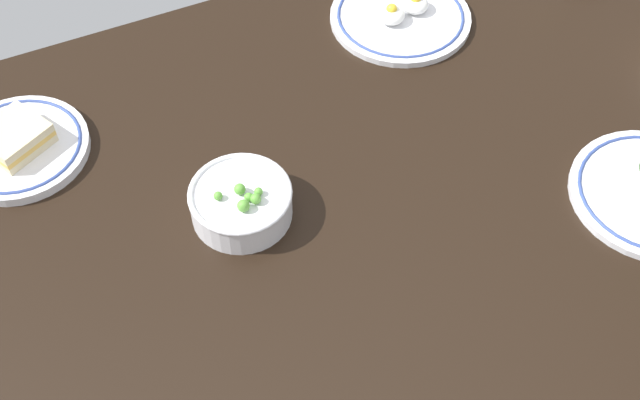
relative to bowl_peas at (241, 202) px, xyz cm
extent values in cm
cube|color=black|center=(-9.43, 3.60, -4.53)|extent=(157.16, 92.64, 4.00)
cylinder|color=silver|center=(0.00, -0.02, -0.39)|extent=(13.02, 13.02, 4.29)
torus|color=silver|center=(0.00, -0.02, 1.75)|extent=(13.30, 13.30, 0.80)
sphere|color=#599E38|center=(2.76, -0.34, 2.32)|extent=(1.14, 1.14, 1.14)
sphere|color=#599E38|center=(-0.05, -0.07, 2.49)|extent=(1.48, 1.48, 1.48)
sphere|color=#599E38|center=(-2.06, 1.17, 2.32)|extent=(1.13, 1.13, 1.13)
sphere|color=#599E38|center=(-1.29, 2.18, 2.45)|extent=(1.40, 1.40, 1.40)
sphere|color=#599E38|center=(0.53, 2.62, 2.55)|extent=(1.59, 1.59, 1.59)
sphere|color=#599E38|center=(-0.63, 1.48, 2.34)|extent=(1.17, 1.17, 1.17)
cylinder|color=silver|center=(23.77, -22.90, -1.83)|extent=(19.21, 19.21, 1.41)
torus|color=#33478C|center=(23.77, -22.90, -1.12)|extent=(17.40, 17.40, 0.50)
cube|color=beige|center=(23.77, -22.90, -0.52)|extent=(10.73, 10.46, 1.20)
cube|color=#E5B24C|center=(23.77, -22.90, 0.48)|extent=(10.73, 10.46, 0.80)
cube|color=beige|center=(23.77, -22.90, 1.48)|extent=(10.73, 10.46, 1.20)
cylinder|color=silver|center=(-36.91, -25.24, -2.03)|extent=(22.22, 22.22, 1.01)
torus|color=#33478C|center=(-36.91, -25.24, -1.53)|extent=(20.06, 20.06, 0.50)
ellipsoid|color=white|center=(-39.46, -25.36, -0.36)|extent=(4.24, 4.24, 2.33)
ellipsoid|color=white|center=(-34.86, -24.71, -0.33)|extent=(4.34, 4.34, 2.39)
sphere|color=yellow|center=(-34.86, -24.71, 0.74)|extent=(1.74, 1.74, 1.74)
camera|label=1|loc=(18.58, 63.54, 83.84)|focal=46.91mm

